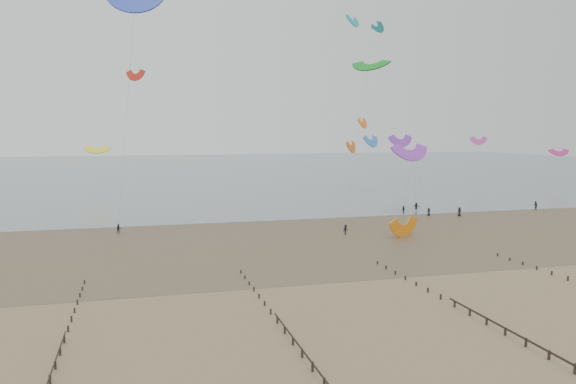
% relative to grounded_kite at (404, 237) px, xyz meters
% --- Properties ---
extents(ground, '(500.00, 500.00, 0.00)m').
position_rel_grounded_kite_xyz_m(ground, '(-16.10, -28.52, 0.00)').
color(ground, brown).
rests_on(ground, ground).
extents(sea_and_shore, '(500.00, 665.00, 0.03)m').
position_rel_grounded_kite_xyz_m(sea_and_shore, '(-20.18, 5.89, 0.01)').
color(sea_and_shore, '#475654').
rests_on(sea_and_shore, ground).
extents(groynes, '(72.16, 50.16, 1.00)m').
position_rel_grounded_kite_xyz_m(groynes, '(-12.10, -47.56, 0.47)').
color(groynes, black).
rests_on(groynes, ground).
extents(kitesurfers, '(112.14, 27.32, 1.89)m').
position_rel_grounded_kite_xyz_m(kitesurfers, '(4.73, 19.35, 0.87)').
color(kitesurfers, black).
rests_on(kitesurfers, ground).
extents(grounded_kite, '(7.73, 7.14, 3.41)m').
position_rel_grounded_kite_xyz_m(grounded_kite, '(0.00, 0.00, 0.00)').
color(grounded_kite, orange).
rests_on(grounded_kite, ground).
extents(kites_airborne, '(237.69, 113.13, 39.67)m').
position_rel_grounded_kite_xyz_m(kites_airborne, '(-20.80, 58.61, 21.75)').
color(kites_airborne, purple).
rests_on(kites_airborne, ground).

